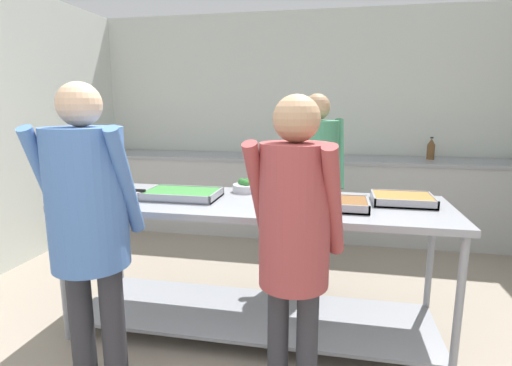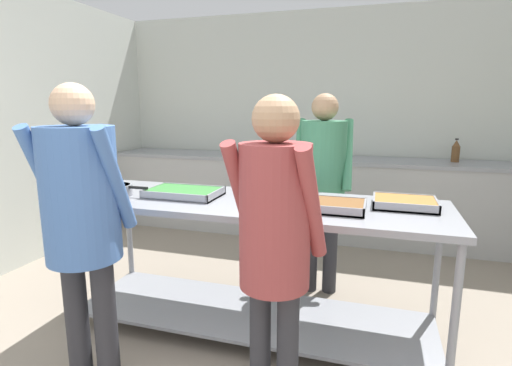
{
  "view_description": "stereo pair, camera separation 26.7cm",
  "coord_description": "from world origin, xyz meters",
  "px_view_note": "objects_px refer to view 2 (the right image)",
  "views": [
    {
      "loc": [
        0.49,
        -1.18,
        1.54
      ],
      "look_at": [
        -0.02,
        1.4,
        1.03
      ],
      "focal_mm": 28.0,
      "sensor_mm": 36.0,
      "label": 1
    },
    {
      "loc": [
        0.75,
        -1.11,
        1.54
      ],
      "look_at": [
        -0.02,
        1.4,
        1.03
      ],
      "focal_mm": 28.0,
      "sensor_mm": 36.0,
      "label": 2
    }
  ],
  "objects_px": {
    "serving_tray_roast": "(331,206)",
    "water_bottle": "(456,151)",
    "serving_tray_vegetables": "(184,193)",
    "broccoli_bowl": "(249,186)",
    "guest_serving_right": "(82,210)",
    "plate_stack": "(280,193)",
    "sauce_pan": "(115,190)",
    "guest_serving_left": "(275,230)",
    "cook_behind_counter": "(323,173)",
    "serving_tray_greens": "(405,203)"
  },
  "relations": [
    {
      "from": "serving_tray_vegetables",
      "to": "guest_serving_right",
      "type": "distance_m",
      "value": 0.79
    },
    {
      "from": "guest_serving_right",
      "to": "water_bottle",
      "type": "height_order",
      "value": "guest_serving_right"
    },
    {
      "from": "serving_tray_vegetables",
      "to": "guest_serving_left",
      "type": "distance_m",
      "value": 1.1
    },
    {
      "from": "cook_behind_counter",
      "to": "serving_tray_vegetables",
      "type": "bearing_deg",
      "value": -137.78
    },
    {
      "from": "broccoli_bowl",
      "to": "serving_tray_greens",
      "type": "xyz_separation_m",
      "value": [
        1.05,
        -0.14,
        -0.01
      ]
    },
    {
      "from": "guest_serving_left",
      "to": "serving_tray_vegetables",
      "type": "bearing_deg",
      "value": 139.1
    },
    {
      "from": "serving_tray_roast",
      "to": "serving_tray_greens",
      "type": "distance_m",
      "value": 0.47
    },
    {
      "from": "sauce_pan",
      "to": "guest_serving_left",
      "type": "distance_m",
      "value": 1.42
    },
    {
      "from": "water_bottle",
      "to": "guest_serving_right",
      "type": "bearing_deg",
      "value": -126.03
    },
    {
      "from": "serving_tray_vegetables",
      "to": "guest_serving_right",
      "type": "height_order",
      "value": "guest_serving_right"
    },
    {
      "from": "broccoli_bowl",
      "to": "guest_serving_right",
      "type": "xyz_separation_m",
      "value": [
        -0.56,
        -1.05,
        0.05
      ]
    },
    {
      "from": "serving_tray_greens",
      "to": "guest_serving_left",
      "type": "bearing_deg",
      "value": -124.98
    },
    {
      "from": "broccoli_bowl",
      "to": "guest_serving_left",
      "type": "xyz_separation_m",
      "value": [
        0.45,
        -1.0,
        0.02
      ]
    },
    {
      "from": "serving_tray_roast",
      "to": "guest_serving_right",
      "type": "distance_m",
      "value": 1.39
    },
    {
      "from": "guest_serving_right",
      "to": "cook_behind_counter",
      "type": "xyz_separation_m",
      "value": [
        1.02,
        1.53,
        -0.01
      ]
    },
    {
      "from": "guest_serving_left",
      "to": "guest_serving_right",
      "type": "relative_size",
      "value": 0.96
    },
    {
      "from": "sauce_pan",
      "to": "serving_tray_vegetables",
      "type": "relative_size",
      "value": 0.76
    },
    {
      "from": "guest_serving_left",
      "to": "guest_serving_right",
      "type": "bearing_deg",
      "value": -177.05
    },
    {
      "from": "serving_tray_roast",
      "to": "guest_serving_right",
      "type": "relative_size",
      "value": 0.24
    },
    {
      "from": "sauce_pan",
      "to": "serving_tray_vegetables",
      "type": "distance_m",
      "value": 0.48
    },
    {
      "from": "guest_serving_right",
      "to": "plate_stack",
      "type": "bearing_deg",
      "value": 47.6
    },
    {
      "from": "guest_serving_right",
      "to": "serving_tray_vegetables",
      "type": "bearing_deg",
      "value": 76.66
    },
    {
      "from": "cook_behind_counter",
      "to": "sauce_pan",
      "type": "bearing_deg",
      "value": -146.01
    },
    {
      "from": "broccoli_bowl",
      "to": "plate_stack",
      "type": "xyz_separation_m",
      "value": [
        0.27,
        -0.14,
        -0.0
      ]
    },
    {
      "from": "guest_serving_left",
      "to": "water_bottle",
      "type": "height_order",
      "value": "guest_serving_left"
    },
    {
      "from": "plate_stack",
      "to": "sauce_pan",
      "type": "bearing_deg",
      "value": -167.26
    },
    {
      "from": "sauce_pan",
      "to": "guest_serving_left",
      "type": "height_order",
      "value": "guest_serving_left"
    },
    {
      "from": "serving_tray_vegetables",
      "to": "guest_serving_right",
      "type": "xyz_separation_m",
      "value": [
        -0.18,
        -0.77,
        0.06
      ]
    },
    {
      "from": "serving_tray_roast",
      "to": "serving_tray_greens",
      "type": "height_order",
      "value": "same"
    },
    {
      "from": "water_bottle",
      "to": "sauce_pan",
      "type": "bearing_deg",
      "value": -136.15
    },
    {
      "from": "serving_tray_vegetables",
      "to": "serving_tray_greens",
      "type": "distance_m",
      "value": 1.43
    },
    {
      "from": "plate_stack",
      "to": "serving_tray_roast",
      "type": "height_order",
      "value": "plate_stack"
    },
    {
      "from": "sauce_pan",
      "to": "serving_tray_roast",
      "type": "xyz_separation_m",
      "value": [
        1.47,
        0.06,
        -0.02
      ]
    },
    {
      "from": "broccoli_bowl",
      "to": "water_bottle",
      "type": "height_order",
      "value": "water_bottle"
    },
    {
      "from": "sauce_pan",
      "to": "water_bottle",
      "type": "relative_size",
      "value": 1.47
    },
    {
      "from": "plate_stack",
      "to": "water_bottle",
      "type": "bearing_deg",
      "value": 57.0
    },
    {
      "from": "broccoli_bowl",
      "to": "cook_behind_counter",
      "type": "distance_m",
      "value": 0.67
    },
    {
      "from": "serving_tray_vegetables",
      "to": "serving_tray_roast",
      "type": "distance_m",
      "value": 1.01
    },
    {
      "from": "plate_stack",
      "to": "serving_tray_roast",
      "type": "relative_size",
      "value": 0.66
    },
    {
      "from": "serving_tray_vegetables",
      "to": "broccoli_bowl",
      "type": "xyz_separation_m",
      "value": [
        0.38,
        0.28,
        0.01
      ]
    },
    {
      "from": "serving_tray_greens",
      "to": "serving_tray_vegetables",
      "type": "bearing_deg",
      "value": -174.44
    },
    {
      "from": "cook_behind_counter",
      "to": "guest_serving_left",
      "type": "bearing_deg",
      "value": -90.48
    },
    {
      "from": "water_bottle",
      "to": "serving_tray_roast",
      "type": "bearing_deg",
      "value": -113.79
    },
    {
      "from": "serving_tray_vegetables",
      "to": "broccoli_bowl",
      "type": "height_order",
      "value": "broccoli_bowl"
    },
    {
      "from": "sauce_pan",
      "to": "broccoli_bowl",
      "type": "bearing_deg",
      "value": 25.21
    },
    {
      "from": "serving_tray_roast",
      "to": "water_bottle",
      "type": "distance_m",
      "value": 2.57
    },
    {
      "from": "broccoli_bowl",
      "to": "water_bottle",
      "type": "xyz_separation_m",
      "value": [
        1.67,
        2.01,
        0.09
      ]
    },
    {
      "from": "broccoli_bowl",
      "to": "cook_behind_counter",
      "type": "relative_size",
      "value": 0.12
    },
    {
      "from": "serving_tray_vegetables",
      "to": "plate_stack",
      "type": "bearing_deg",
      "value": 11.75
    },
    {
      "from": "sauce_pan",
      "to": "plate_stack",
      "type": "xyz_separation_m",
      "value": [
        1.1,
        0.25,
        -0.01
      ]
    }
  ]
}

